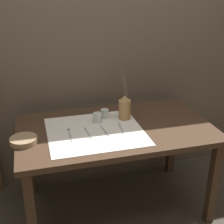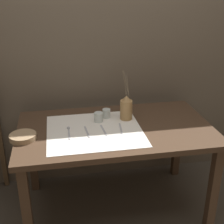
# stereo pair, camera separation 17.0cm
# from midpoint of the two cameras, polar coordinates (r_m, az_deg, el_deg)

# --- Properties ---
(ground_plane) EXTENTS (12.00, 12.00, 0.00)m
(ground_plane) POSITION_cam_midpoint_polar(r_m,az_deg,el_deg) (2.64, -1.40, -16.69)
(ground_plane) COLOR #473F35
(stone_wall_back) EXTENTS (7.00, 0.06, 2.40)m
(stone_wall_back) POSITION_cam_midpoint_polar(r_m,az_deg,el_deg) (2.57, -4.50, 12.13)
(stone_wall_back) COLOR brown
(stone_wall_back) RESTS_ON ground_plane
(wooden_table) EXTENTS (1.40, 0.81, 0.71)m
(wooden_table) POSITION_cam_midpoint_polar(r_m,az_deg,el_deg) (2.29, -1.55, -4.61)
(wooden_table) COLOR #422D1E
(wooden_table) RESTS_ON ground_plane
(linen_cloth) EXTENTS (0.66, 0.61, 0.00)m
(linen_cloth) POSITION_cam_midpoint_polar(r_m,az_deg,el_deg) (2.20, -5.30, -3.55)
(linen_cloth) COLOR white
(linen_cloth) RESTS_ON wooden_table
(pitcher_with_flowers) EXTENTS (0.09, 0.09, 0.39)m
(pitcher_with_flowers) POSITION_cam_midpoint_polar(r_m,az_deg,el_deg) (2.34, 0.24, 0.72)
(pitcher_with_flowers) COLOR #A87F4C
(pitcher_with_flowers) RESTS_ON wooden_table
(wooden_bowl) EXTENTS (0.18, 0.18, 0.04)m
(wooden_bowl) POSITION_cam_midpoint_polar(r_m,az_deg,el_deg) (2.14, -18.08, -5.00)
(wooden_bowl) COLOR #9E7F5B
(wooden_bowl) RESTS_ON wooden_table
(glass_tumbler_near) EXTENTS (0.06, 0.06, 0.07)m
(glass_tumbler_near) POSITION_cam_midpoint_polar(r_m,az_deg,el_deg) (2.31, -4.79, -1.05)
(glass_tumbler_near) COLOR silver
(glass_tumbler_near) RESTS_ON wooden_table
(glass_tumbler_far) EXTENTS (0.06, 0.06, 0.07)m
(glass_tumbler_far) POSITION_cam_midpoint_polar(r_m,az_deg,el_deg) (2.38, -3.41, -0.32)
(glass_tumbler_far) COLOR silver
(glass_tumbler_far) RESTS_ON wooden_table
(spoon_inner) EXTENTS (0.02, 0.18, 0.02)m
(spoon_inner) POSITION_cam_midpoint_polar(r_m,az_deg,el_deg) (2.20, -10.07, -3.62)
(spoon_inner) COLOR #A8A8AD
(spoon_inner) RESTS_ON wooden_table
(fork_inner) EXTENTS (0.02, 0.17, 0.00)m
(fork_inner) POSITION_cam_midpoint_polar(r_m,az_deg,el_deg) (2.17, -6.69, -3.83)
(fork_inner) COLOR #A8A8AD
(fork_inner) RESTS_ON wooden_table
(fork_outer) EXTENTS (0.03, 0.17, 0.00)m
(fork_outer) POSITION_cam_midpoint_polar(r_m,az_deg,el_deg) (2.19, -3.63, -3.43)
(fork_outer) COLOR #A8A8AD
(fork_outer) RESTS_ON wooden_table
(knife_center) EXTENTS (0.03, 0.17, 0.00)m
(knife_center) POSITION_cam_midpoint_polar(r_m,az_deg,el_deg) (2.22, -0.52, -3.00)
(knife_center) COLOR #A8A8AD
(knife_center) RESTS_ON wooden_table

